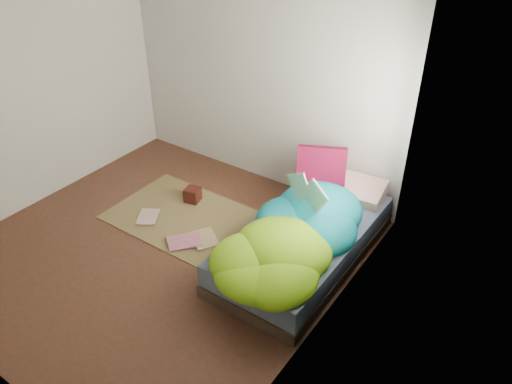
# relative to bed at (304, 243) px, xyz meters

# --- Properties ---
(ground) EXTENTS (3.50, 3.50, 0.00)m
(ground) POSITION_rel_bed_xyz_m (-1.22, -0.72, -0.17)
(ground) COLOR #46281B
(ground) RESTS_ON ground
(room_walls) EXTENTS (3.54, 3.54, 2.62)m
(room_walls) POSITION_rel_bed_xyz_m (-1.21, -0.71, 1.46)
(room_walls) COLOR silver
(room_walls) RESTS_ON ground
(bed) EXTENTS (1.00, 2.00, 0.34)m
(bed) POSITION_rel_bed_xyz_m (0.00, 0.00, 0.00)
(bed) COLOR #3B2A20
(bed) RESTS_ON ground
(duvet) EXTENTS (0.96, 1.84, 0.34)m
(duvet) POSITION_rel_bed_xyz_m (0.00, -0.22, 0.34)
(duvet) COLOR #086E7B
(duvet) RESTS_ON bed
(rug) EXTENTS (1.60, 1.10, 0.01)m
(rug) POSITION_rel_bed_xyz_m (-1.37, -0.17, -0.16)
(rug) COLOR brown
(rug) RESTS_ON ground
(pillow_floral) EXTENTS (0.67, 0.45, 0.14)m
(pillow_floral) POSITION_rel_bed_xyz_m (0.11, 0.78, 0.24)
(pillow_floral) COLOR beige
(pillow_floral) RESTS_ON bed
(pillow_magenta) EXTENTS (0.51, 0.36, 0.50)m
(pillow_magenta) POSITION_rel_bed_xyz_m (-0.20, 0.65, 0.42)
(pillow_magenta) COLOR #440416
(pillow_magenta) RESTS_ON bed
(open_book) EXTENTS (0.42, 0.20, 0.25)m
(open_book) POSITION_rel_bed_xyz_m (-0.04, 0.06, 0.64)
(open_book) COLOR #2E8B2D
(open_book) RESTS_ON duvet
(wooden_box) EXTENTS (0.19, 0.19, 0.16)m
(wooden_box) POSITION_rel_bed_xyz_m (-1.51, 0.12, -0.08)
(wooden_box) COLOR #34100B
(wooden_box) RESTS_ON rug
(floor_book_a) EXTENTS (0.33, 0.36, 0.02)m
(floor_book_a) POSITION_rel_bed_xyz_m (-1.78, -0.46, -0.15)
(floor_book_a) COLOR beige
(floor_book_a) RESTS_ON rug
(floor_book_b) EXTENTS (0.40, 0.41, 0.03)m
(floor_book_b) POSITION_rel_bed_xyz_m (-1.18, -0.43, -0.14)
(floor_book_b) COLOR pink
(floor_book_b) RESTS_ON rug
(floor_book_c) EXTENTS (0.39, 0.37, 0.02)m
(floor_book_c) POSITION_rel_bed_xyz_m (-1.01, -0.45, -0.14)
(floor_book_c) COLOR tan
(floor_book_c) RESTS_ON rug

